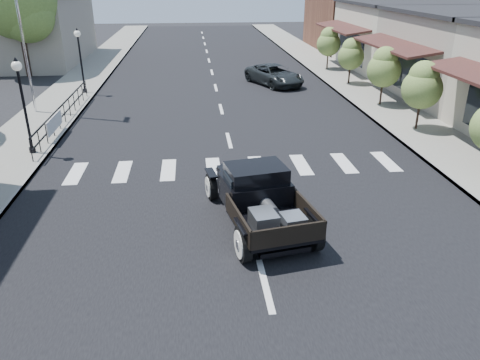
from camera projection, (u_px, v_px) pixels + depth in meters
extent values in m
plane|color=black|center=(249.00, 221.00, 13.16)|extent=(120.00, 120.00, 0.00)
cube|color=black|center=(218.00, 96.00, 26.82)|extent=(14.00, 80.00, 0.02)
cube|color=gray|center=(65.00, 98.00, 25.99)|extent=(3.00, 80.00, 0.15)
cube|color=gray|center=(361.00, 91.00, 27.59)|extent=(3.00, 80.00, 0.15)
cube|color=#A09786|center=(14.00, 29.00, 36.25)|extent=(10.00, 12.00, 5.00)
cube|color=beige|center=(419.00, 37.00, 33.70)|extent=(10.00, 9.00, 4.50)
cube|color=brown|center=(377.00, 9.00, 42.35)|extent=(11.00, 10.00, 7.00)
imported|color=black|center=(274.00, 75.00, 29.19)|extent=(3.66, 4.89, 1.23)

